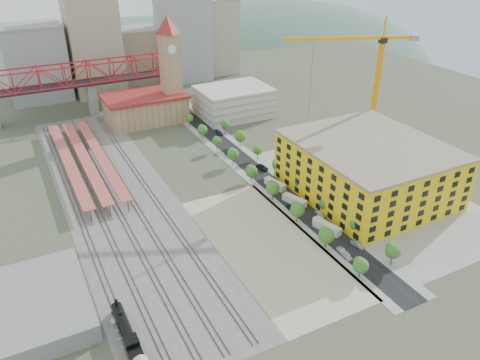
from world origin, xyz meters
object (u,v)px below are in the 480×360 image
site_trailer_a (327,227)px  site_trailer_d (275,184)px  car_0 (347,255)px  site_trailer_b (325,226)px  tower_crane (370,72)px  locomotive (128,336)px  construction_building (367,168)px  clock_tower (170,59)px  site_trailer_c (295,200)px

site_trailer_a → site_trailer_d: size_ratio=1.03×
car_0 → site_trailer_a: bearing=85.6°
site_trailer_b → tower_crane: bearing=32.1°
site_trailer_a → car_0: size_ratio=2.13×
locomotive → site_trailer_b: (66.00, 16.65, -0.98)m
site_trailer_b → site_trailer_d: (0.00, 29.69, 0.04)m
locomotive → car_0: bearing=1.9°
construction_building → site_trailer_d: 32.35m
tower_crane → site_trailer_a: tower_crane is taller
site_trailer_d → car_0: 44.33m
clock_tower → site_trailer_b: clock_tower is taller
clock_tower → locomotive: bearing=-114.2°
tower_crane → site_trailer_d: bearing=-167.5°
locomotive → site_trailer_b: size_ratio=2.68×
site_trailer_a → tower_crane: bearing=24.2°
construction_building → site_trailer_d: size_ratio=5.64×
clock_tower → locomotive: clock_tower is taller
locomotive → tower_crane: size_ratio=0.43×
locomotive → site_trailer_c: locomotive is taller
clock_tower → construction_building: clock_tower is taller
locomotive → site_trailer_c: size_ratio=2.58×
car_0 → locomotive: bearing=-169.9°
tower_crane → site_trailer_c: bearing=-153.9°
locomotive → car_0: locomotive is taller
locomotive → car_0: size_ratio=5.38×
site_trailer_a → car_0: 13.73m
construction_building → car_0: (-29.00, -26.80, -8.67)m
clock_tower → construction_building: size_ratio=1.03×
construction_building → locomotive: (-92.00, -28.90, -7.24)m
locomotive → tower_crane: (113.40, 56.85, 31.08)m
locomotive → site_trailer_a: bearing=13.2°
site_trailer_d → locomotive: bearing=-157.9°
site_trailer_a → site_trailer_d: site_trailer_a is taller
locomotive → site_trailer_b: 68.07m
site_trailer_a → site_trailer_d: bearing=73.1°
clock_tower → locomotive: 143.81m
locomotive → site_trailer_a: locomotive is taller
site_trailer_a → site_trailer_b: bearing=73.1°
clock_tower → site_trailer_d: clock_tower is taller
construction_building → car_0: size_ratio=11.71×
site_trailer_c → site_trailer_d: (0.00, 12.70, -0.01)m
clock_tower → tower_crane: size_ratio=0.97×
site_trailer_c → site_trailer_d: size_ratio=1.01×
construction_building → site_trailer_d: bearing=146.2°
site_trailer_d → site_trailer_a: bearing=-103.0°
clock_tower → site_trailer_c: bearing=-85.2°
site_trailer_a → site_trailer_b: size_ratio=1.06×
site_trailer_c → site_trailer_d: 12.70m
locomotive → tower_crane: bearing=26.6°
clock_tower → car_0: size_ratio=12.03×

